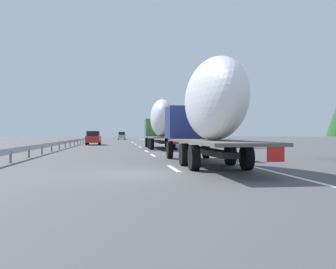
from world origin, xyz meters
name	(u,v)px	position (x,y,z in m)	size (l,w,h in m)	color
ground_plane	(123,144)	(40.00, 0.00, 0.00)	(260.00, 260.00, 0.00)	#4C4C4F
lane_stripe_0	(173,168)	(2.00, -1.80, 0.00)	(3.20, 0.20, 0.01)	white
lane_stripe_1	(153,155)	(12.18, -1.80, 0.00)	(3.20, 0.20, 0.01)	white
lane_stripe_2	(146,151)	(18.48, -1.80, 0.00)	(3.20, 0.20, 0.01)	white
lane_stripe_3	(140,147)	(28.74, -1.80, 0.00)	(3.20, 0.20, 0.01)	white
lane_stripe_4	(136,144)	(39.93, -1.80, 0.00)	(3.20, 0.20, 0.01)	white
lane_stripe_5	(132,142)	(54.41, -1.80, 0.00)	(3.20, 0.20, 0.01)	white
lane_stripe_6	(133,143)	(50.19, -1.80, 0.00)	(3.20, 0.20, 0.01)	white
edge_line_right	(158,143)	(45.00, -5.50, 0.00)	(110.00, 0.20, 0.01)	white
truck_lead	(161,122)	(23.85, -3.60, 2.61)	(12.53, 2.55, 4.77)	#387038
truck_trailing	(208,109)	(3.29, -3.60, 2.66)	(14.30, 2.55, 4.78)	navy
car_silver_hatch	(122,136)	(82.34, -0.19, 0.95)	(4.73, 1.78, 1.90)	#ADB2B7
car_red_compact	(93,138)	(37.72, 3.85, 0.92)	(4.76, 1.82, 1.81)	red
road_sign	(166,128)	(44.76, -6.70, 2.28)	(0.10, 0.90, 3.30)	gray
tree_1	(185,120)	(52.12, -10.82, 3.78)	(2.80, 2.80, 5.63)	#472D19
tree_2	(170,122)	(75.56, -11.20, 4.26)	(3.32, 3.32, 6.62)	#472D19
tree_3	(217,104)	(27.74, -10.31, 4.74)	(3.59, 3.59, 7.67)	#472D19
guardrail_median	(81,140)	(43.00, 6.00, 0.58)	(94.00, 0.10, 0.76)	#9EA0A5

